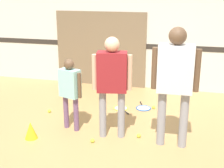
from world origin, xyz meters
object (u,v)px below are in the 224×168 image
(racket_second_spare, at_px, (121,108))
(tennis_ball_stray_right, at_px, (139,136))
(person_instructor, at_px, (112,77))
(person_student_right, at_px, (175,75))
(tennis_ball_stray_left, at_px, (49,111))
(tennis_ball_by_spare_racket, at_px, (154,107))
(training_cone, at_px, (31,130))
(person_student_left, at_px, (70,87))
(tennis_ball_near_instructor, at_px, (92,141))
(racket_spare_on_floor, at_px, (143,108))

(racket_second_spare, height_order, tennis_ball_stray_right, tennis_ball_stray_right)
(person_instructor, height_order, person_student_right, person_student_right)
(person_instructor, relative_size, tennis_ball_stray_left, 25.17)
(tennis_ball_by_spare_racket, bearing_deg, training_cone, -134.97)
(tennis_ball_by_spare_racket, distance_m, tennis_ball_stray_right, 1.34)
(person_instructor, relative_size, person_student_left, 1.33)
(tennis_ball_near_instructor, bearing_deg, tennis_ball_stray_right, 27.06)
(person_instructor, height_order, tennis_ball_by_spare_racket, person_instructor)
(racket_second_spare, bearing_deg, person_student_left, -68.20)
(training_cone, bearing_deg, tennis_ball_stray_left, 99.82)
(tennis_ball_near_instructor, xyz_separation_m, tennis_ball_stray_right, (0.69, 0.35, 0.00))
(tennis_ball_near_instructor, distance_m, tennis_ball_by_spare_racket, 1.86)
(tennis_ball_near_instructor, bearing_deg, tennis_ball_stray_left, 141.18)
(racket_spare_on_floor, height_order, training_cone, training_cone)
(tennis_ball_near_instructor, bearing_deg, tennis_ball_by_spare_racket, 65.32)
(racket_spare_on_floor, xyz_separation_m, racket_second_spare, (-0.43, -0.14, 0.00))
(racket_spare_on_floor, relative_size, tennis_ball_by_spare_racket, 8.23)
(tennis_ball_by_spare_racket, relative_size, training_cone, 0.23)
(person_student_left, height_order, tennis_ball_stray_left, person_student_left)
(racket_second_spare, bearing_deg, person_student_right, 1.86)
(person_instructor, bearing_deg, person_student_right, -14.11)
(racket_spare_on_floor, xyz_separation_m, training_cone, (-1.58, -1.76, 0.13))
(tennis_ball_stray_left, bearing_deg, person_instructor, -25.12)
(person_instructor, bearing_deg, tennis_ball_near_instructor, -141.61)
(racket_second_spare, xyz_separation_m, tennis_ball_stray_right, (0.56, -1.16, 0.02))
(person_student_left, xyz_separation_m, training_cone, (-0.51, -0.50, -0.63))
(person_student_right, height_order, tennis_ball_stray_left, person_student_right)
(person_student_right, relative_size, tennis_ball_near_instructor, 28.02)
(racket_spare_on_floor, relative_size, tennis_ball_stray_left, 8.23)
(racket_second_spare, relative_size, tennis_ball_stray_right, 7.40)
(tennis_ball_stray_left, height_order, training_cone, training_cone)
(person_instructor, xyz_separation_m, tennis_ball_near_instructor, (-0.25, -0.29, -0.99))
(tennis_ball_near_instructor, relative_size, tennis_ball_stray_left, 1.00)
(racket_second_spare, bearing_deg, tennis_ball_stray_right, -12.78)
(person_instructor, relative_size, training_cone, 5.80)
(tennis_ball_stray_left, bearing_deg, training_cone, -80.18)
(person_student_left, relative_size, person_student_right, 0.68)
(racket_spare_on_floor, xyz_separation_m, tennis_ball_stray_left, (-1.77, -0.68, 0.02))
(person_instructor, xyz_separation_m, tennis_ball_stray_left, (-1.46, 0.68, -0.99))
(tennis_ball_stray_left, bearing_deg, tennis_ball_by_spare_racket, 19.91)
(person_instructor, relative_size, tennis_ball_stray_right, 25.17)
(person_student_left, xyz_separation_m, person_student_right, (1.73, -0.16, 0.37))
(tennis_ball_near_instructor, relative_size, tennis_ball_by_spare_racket, 1.00)
(tennis_ball_stray_right, bearing_deg, tennis_ball_stray_left, 161.97)
(racket_spare_on_floor, bearing_deg, person_student_left, 120.20)
(racket_spare_on_floor, distance_m, tennis_ball_by_spare_racket, 0.21)
(tennis_ball_by_spare_racket, relative_size, tennis_ball_stray_right, 1.00)
(person_student_left, relative_size, tennis_ball_stray_left, 18.96)
(tennis_ball_near_instructor, bearing_deg, racket_spare_on_floor, 71.12)
(person_student_left, height_order, person_student_right, person_student_right)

